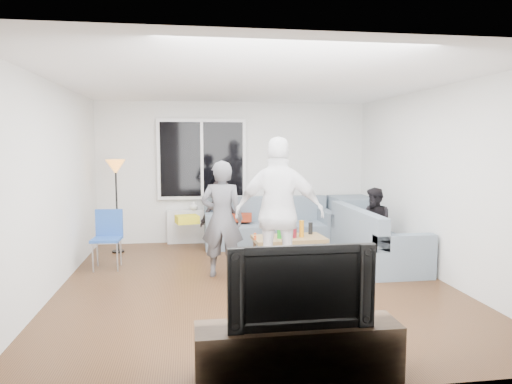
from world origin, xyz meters
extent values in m
cube|color=#56351C|center=(0.00, 0.00, -0.02)|extent=(5.00, 5.50, 0.04)
cube|color=white|center=(0.00, 0.00, 2.62)|extent=(5.00, 5.50, 0.04)
cube|color=silver|center=(0.00, 2.77, 1.30)|extent=(5.00, 0.04, 2.60)
cube|color=silver|center=(0.00, -2.77, 1.30)|extent=(5.00, 0.04, 2.60)
cube|color=silver|center=(-2.52, 0.00, 1.30)|extent=(0.04, 5.50, 2.60)
cube|color=silver|center=(2.52, 0.00, 1.30)|extent=(0.04, 5.50, 2.60)
cube|color=white|center=(-0.60, 2.69, 1.55)|extent=(1.62, 0.06, 1.47)
cube|color=black|center=(-0.60, 2.65, 1.55)|extent=(1.50, 0.02, 1.35)
cube|color=white|center=(-0.60, 2.64, 1.55)|extent=(0.05, 0.03, 1.35)
cube|color=silver|center=(-0.60, 2.65, 0.31)|extent=(1.30, 0.12, 0.62)
imported|color=#336A2A|center=(-0.14, 2.62, 0.79)|extent=(0.22, 0.19, 0.33)
imported|color=silver|center=(-0.76, 2.62, 0.70)|extent=(0.19, 0.19, 0.16)
cube|color=slate|center=(2.21, 2.27, 0.42)|extent=(0.85, 0.85, 0.85)
cube|color=yellow|center=(-0.88, 2.25, 0.51)|extent=(0.44, 0.40, 0.14)
cube|color=maroon|center=(0.09, 2.33, 0.51)|extent=(0.40, 0.35, 0.13)
cube|color=#9D7E4C|center=(0.67, 1.01, 0.20)|extent=(1.13, 0.66, 0.40)
cylinder|color=maroon|center=(0.70, 0.97, 0.49)|extent=(0.17, 0.17, 0.17)
imported|color=#4E4E53|center=(-0.40, 0.40, 0.80)|extent=(0.66, 0.51, 1.61)
imported|color=white|center=(0.28, -0.21, 0.96)|extent=(1.21, 0.73, 1.92)
imported|color=black|center=(2.02, 0.90, 0.58)|extent=(0.59, 0.67, 1.15)
imported|color=black|center=(-0.29, 2.30, 0.59)|extent=(0.84, 0.59, 1.18)
cube|color=#35271A|center=(-0.02, -2.50, 0.22)|extent=(1.60, 0.40, 0.44)
imported|color=black|center=(-0.02, -2.50, 0.76)|extent=(1.12, 0.15, 0.65)
cylinder|color=black|center=(1.06, 1.18, 0.49)|extent=(0.07, 0.07, 0.19)
cylinder|color=black|center=(0.72, 1.12, 0.51)|extent=(0.07, 0.07, 0.22)
cylinder|color=#1B9923|center=(0.51, 0.92, 0.50)|extent=(0.08, 0.08, 0.20)
cylinder|color=orange|center=(0.87, 0.97, 0.53)|extent=(0.07, 0.07, 0.26)
camera|label=1|loc=(-0.85, -5.89, 1.84)|focal=32.52mm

